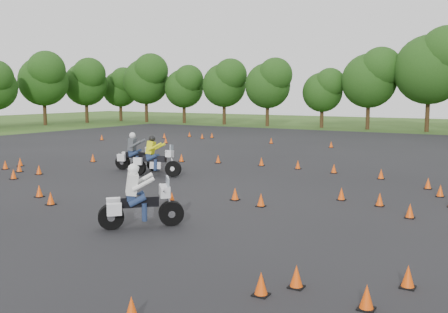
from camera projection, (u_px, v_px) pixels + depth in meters
ground at (169, 200)px, 18.60m from camera, size 140.00×140.00×0.00m
asphalt_pad at (246, 177)px, 23.71m from camera, size 62.00×62.00×0.00m
treeline at (415, 86)px, 46.87m from camera, size 86.73×32.41×11.11m
traffic_cones at (237, 174)px, 23.07m from camera, size 36.57×33.10×0.45m
rider_grey at (138, 151)px, 25.63m from camera, size 2.66×1.37×1.97m
rider_yellow at (155, 156)px, 23.73m from camera, size 2.65×1.53×1.96m
rider_white at (141, 195)px, 14.65m from camera, size 2.32×2.32×1.94m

